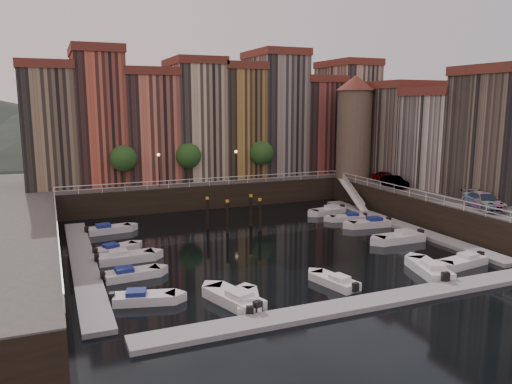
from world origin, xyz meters
name	(u,v)px	position (x,y,z in m)	size (l,w,h in m)	color
ground	(259,241)	(0.00, 0.00, 0.00)	(200.00, 200.00, 0.00)	black
quay_far	(189,185)	(0.00, 26.00, 1.50)	(80.00, 20.00, 3.00)	black
quay_right	(493,207)	(28.00, -2.00, 1.50)	(20.00, 36.00, 3.00)	black
dock_left	(83,263)	(-16.20, -1.00, 0.17)	(2.00, 28.00, 0.35)	gray
dock_right	(402,226)	(16.20, -1.00, 0.17)	(2.00, 28.00, 0.35)	gray
dock_near	(361,304)	(0.00, -17.00, 0.17)	(30.00, 2.00, 0.35)	gray
mountains	(120,121)	(1.72, 110.00, 7.92)	(145.00, 100.00, 18.00)	#2D382D
far_terrace	(215,119)	(3.31, 23.50, 10.95)	(48.70, 10.30, 17.50)	#887457
right_terrace	(450,133)	(26.50, 3.80, 9.56)	(9.30, 24.30, 14.00)	#7B695D
corner_tower	(354,125)	(20.00, 14.50, 10.19)	(5.20, 5.20, 13.80)	#6B5B4C
promenade_trees	(194,156)	(-1.33, 18.20, 6.58)	(21.20, 3.20, 5.20)	black
street_lamps	(199,162)	(-1.00, 17.20, 5.90)	(10.36, 0.36, 4.18)	black
railings	(241,194)	(0.00, 4.88, 3.79)	(36.08, 34.04, 0.52)	white
gangway	(352,193)	(17.10, 10.00, 1.92)	(2.78, 8.32, 3.73)	white
mooring_pilings	(237,215)	(-0.51, 4.93, 1.65)	(5.14, 3.19, 3.78)	black
boat_left_0	(143,298)	(-13.06, -10.92, 0.33)	(4.40, 2.52, 0.98)	silver
boat_left_1	(130,274)	(-13.11, -5.80, 0.34)	(4.44, 1.93, 1.01)	silver
boat_left_2	(125,257)	(-12.91, -1.46, 0.38)	(4.86, 1.86, 1.11)	silver
boat_left_3	(115,249)	(-13.32, 1.56, 0.32)	(4.14, 2.79, 0.94)	silver
boat_left_4	(108,229)	(-13.12, 8.92, 0.35)	(4.67, 2.15, 1.05)	silver
boat_right_0	(464,261)	(12.62, -13.22, 0.35)	(4.67, 2.25, 1.05)	silver
boat_right_1	(400,238)	(12.45, -5.39, 0.40)	(5.16, 1.89, 1.19)	silver
boat_right_2	(370,223)	(13.29, 0.69, 0.37)	(4.88, 2.24, 1.10)	silver
boat_right_3	(348,218)	(12.66, 4.00, 0.33)	(4.35, 2.51, 0.97)	silver
boat_right_4	(329,211)	(12.43, 7.98, 0.36)	(4.78, 2.38, 1.07)	silver
boat_near_0	(235,299)	(-7.51, -13.52, 0.39)	(3.19, 5.17, 1.16)	silver
boat_near_1	(248,301)	(-6.80, -14.08, 0.32)	(2.65, 4.26, 0.96)	silver
boat_near_2	(335,281)	(0.46, -13.10, 0.33)	(2.42, 4.31, 0.96)	silver
boat_near_3	(430,269)	(8.55, -13.80, 0.40)	(3.05, 5.28, 1.18)	silver
car_a	(386,178)	(21.48, 9.12, 3.71)	(1.68, 4.18, 1.43)	gray
car_b	(394,182)	(20.18, 5.72, 3.68)	(1.44, 4.13, 1.36)	gray
car_c	(484,202)	(20.15, -7.85, 3.78)	(2.18, 5.37, 1.56)	gray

